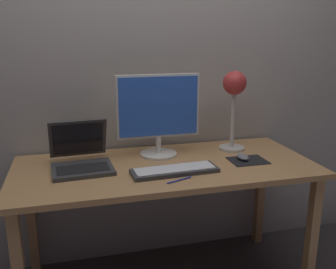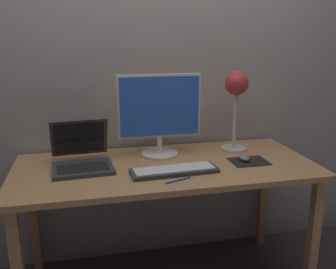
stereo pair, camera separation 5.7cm
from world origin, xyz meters
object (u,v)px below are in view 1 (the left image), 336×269
at_px(desk_lamp, 234,93).
at_px(laptop, 80,154).
at_px(keyboard_main, 175,170).
at_px(pen, 179,180).
at_px(monitor, 159,112).
at_px(mouse, 243,157).

bearing_deg(desk_lamp, laptop, -175.18).
xyz_separation_m(keyboard_main, pen, (-0.01, -0.11, -0.01)).
xyz_separation_m(keyboard_main, laptop, (-0.45, 0.22, 0.05)).
distance_m(monitor, mouse, 0.53).
bearing_deg(pen, keyboard_main, 85.84).
distance_m(keyboard_main, pen, 0.11).
xyz_separation_m(desk_lamp, mouse, (-0.03, -0.21, -0.33)).
height_order(keyboard_main, desk_lamp, desk_lamp).
bearing_deg(laptop, mouse, -8.52).
relative_size(monitor, keyboard_main, 1.05).
height_order(desk_lamp, mouse, desk_lamp).
bearing_deg(laptop, pen, -36.39).
relative_size(laptop, desk_lamp, 0.77).
relative_size(desk_lamp, mouse, 4.91).
bearing_deg(keyboard_main, mouse, 11.90).
relative_size(monitor, laptop, 1.29).
relative_size(keyboard_main, pen, 3.19).
distance_m(keyboard_main, mouse, 0.42).
bearing_deg(pen, mouse, 25.15).
relative_size(keyboard_main, desk_lamp, 0.95).
bearing_deg(keyboard_main, desk_lamp, 33.64).
bearing_deg(pen, laptop, 143.61).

